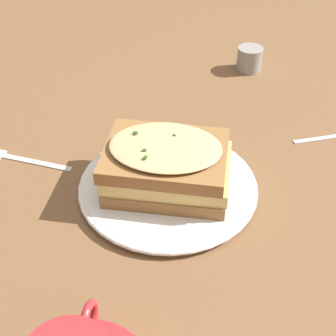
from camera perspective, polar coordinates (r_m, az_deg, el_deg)
The scene contains 5 objects.
ground_plane at distance 0.62m, azimuth 2.59°, elevation -3.47°, with size 2.40×2.40×0.00m, color brown.
dinner_plate at distance 0.63m, azimuth -0.00°, elevation -2.23°, with size 0.24×0.24×0.01m.
sandwich at distance 0.60m, azimuth -0.13°, elevation 0.41°, with size 0.12×0.16×0.07m.
fork at distance 0.73m, azimuth -19.50°, elevation 1.50°, with size 0.04×0.18×0.00m.
condiment_pot at distance 0.91m, azimuth 9.90°, elevation 12.97°, with size 0.05×0.05×0.04m, color gray.
Camera 1 is at (-0.45, -0.04, 0.43)m, focal length 50.00 mm.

